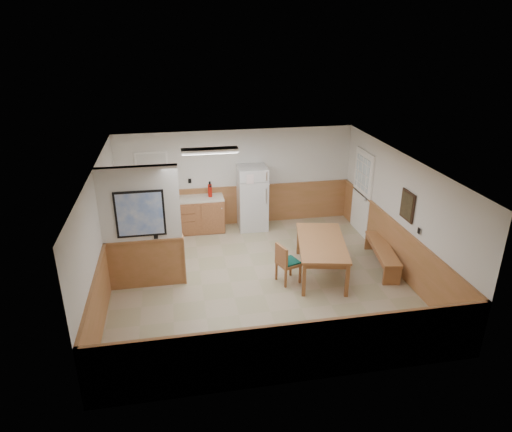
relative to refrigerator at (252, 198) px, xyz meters
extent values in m
plane|color=tan|center=(-0.34, -2.63, -0.82)|extent=(6.00, 6.00, 0.00)
cube|color=silver|center=(-0.34, -2.63, 1.68)|extent=(6.00, 6.00, 0.02)
cube|color=silver|center=(-0.34, 0.37, 0.43)|extent=(6.00, 0.02, 2.50)
cube|color=silver|center=(2.66, -2.63, 0.43)|extent=(0.02, 6.00, 2.50)
cube|color=silver|center=(-3.34, -2.63, 0.43)|extent=(0.02, 6.00, 2.50)
cube|color=#AA6B44|center=(-0.34, 0.35, -0.32)|extent=(6.00, 0.04, 1.00)
cube|color=#AA6B44|center=(2.64, -2.63, -0.32)|extent=(0.04, 6.00, 1.00)
cube|color=#AA6B44|center=(-3.32, -2.63, -0.32)|extent=(0.04, 6.00, 1.00)
cube|color=silver|center=(-2.59, -2.43, 0.93)|extent=(1.50, 0.15, 1.50)
cube|color=#AA6B44|center=(-2.59, -2.43, -0.32)|extent=(1.50, 0.17, 1.00)
cube|color=black|center=(-2.59, -2.52, 0.78)|extent=(0.92, 0.03, 0.92)
cube|color=white|center=(-2.59, -2.54, 0.78)|extent=(0.84, 0.01, 0.84)
cube|color=#9F6138|center=(-1.44, 0.05, -0.39)|extent=(1.40, 0.60, 0.86)
cube|color=#9F6138|center=(-2.91, 0.05, -0.39)|extent=(0.06, 0.60, 0.86)
cube|color=#9F6138|center=(-2.17, 0.05, -0.39)|extent=(0.06, 0.60, 0.86)
cube|color=beige|center=(-1.84, 0.05, 0.06)|extent=(2.20, 0.60, 0.04)
cube|color=beige|center=(-1.84, 0.35, 0.13)|extent=(2.20, 0.02, 0.10)
cube|color=white|center=(2.63, -0.73, 0.21)|extent=(0.05, 1.02, 2.15)
cube|color=white|center=(2.62, -0.73, 0.21)|extent=(0.04, 0.90, 2.05)
cube|color=silver|center=(2.60, -0.73, 0.73)|extent=(0.02, 0.76, 0.80)
cube|color=white|center=(-2.44, 0.35, 0.73)|extent=(0.80, 0.03, 1.00)
cube|color=silver|center=(-2.44, 0.34, 0.73)|extent=(0.70, 0.01, 0.90)
cube|color=black|center=(2.63, -2.93, 0.73)|extent=(0.03, 0.50, 0.60)
cube|color=black|center=(2.61, -2.93, 0.73)|extent=(0.01, 0.42, 0.52)
cube|color=white|center=(-1.14, -1.33, 1.63)|extent=(1.20, 0.30, 0.08)
cube|color=white|center=(-1.14, -1.33, 1.59)|extent=(1.15, 0.25, 0.01)
cube|color=silver|center=(0.00, 0.00, 0.00)|extent=(0.73, 0.71, 1.64)
cube|color=silver|center=(0.29, -0.36, 0.67)|extent=(0.03, 0.02, 0.21)
cube|color=silver|center=(0.29, -0.36, 0.16)|extent=(0.03, 0.02, 0.39)
cube|color=#9F6A3A|center=(1.00, -2.60, -0.09)|extent=(1.32, 2.05, 0.05)
cube|color=#9F6A3A|center=(1.00, -2.60, -0.17)|extent=(1.20, 1.93, 0.10)
cube|color=#9F6A3A|center=(0.41, -3.39, -0.47)|extent=(0.08, 0.08, 0.70)
cube|color=#9F6A3A|center=(0.78, -1.65, -0.47)|extent=(0.08, 0.08, 0.70)
cube|color=#9F6A3A|center=(1.22, -3.56, -0.47)|extent=(0.08, 0.08, 0.70)
cube|color=#9F6A3A|center=(1.59, -1.82, -0.47)|extent=(0.08, 0.08, 0.70)
cube|color=#9F6A3A|center=(2.42, -2.53, -0.39)|extent=(0.66, 1.74, 0.05)
cube|color=#9F6A3A|center=(2.42, -3.33, -0.62)|extent=(0.36, 0.12, 0.40)
cube|color=#9F6A3A|center=(2.42, -1.73, -0.62)|extent=(0.36, 0.12, 0.40)
cube|color=#9F6A3A|center=(0.25, -2.80, -0.40)|extent=(0.52, 0.52, 0.06)
cube|color=#0E483B|center=(0.25, -2.80, -0.35)|extent=(0.47, 0.47, 0.03)
cube|color=#9F6A3A|center=(0.08, -2.86, -0.17)|extent=(0.18, 0.40, 0.40)
cube|color=#0E483B|center=(-0.08, -2.92, -0.17)|extent=(0.13, 0.34, 0.34)
cube|color=#9F6A3A|center=(0.14, -3.02, -0.62)|extent=(0.05, 0.05, 0.39)
cube|color=#9F6A3A|center=(0.02, -2.69, -0.62)|extent=(0.05, 0.05, 0.39)
cube|color=#9F6A3A|center=(0.47, -2.91, -0.62)|extent=(0.05, 0.05, 0.39)
cube|color=#9F6A3A|center=(0.36, -2.58, -0.62)|extent=(0.05, 0.05, 0.39)
cylinder|color=#B61309|center=(-1.06, 0.07, 0.24)|extent=(0.11, 0.11, 0.32)
cylinder|color=black|center=(-1.06, 0.07, 0.44)|extent=(0.05, 0.05, 0.07)
cylinder|color=green|center=(-2.62, 0.09, 0.20)|extent=(0.09, 0.09, 0.25)
camera|label=1|loc=(-1.88, -10.70, 4.06)|focal=32.00mm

